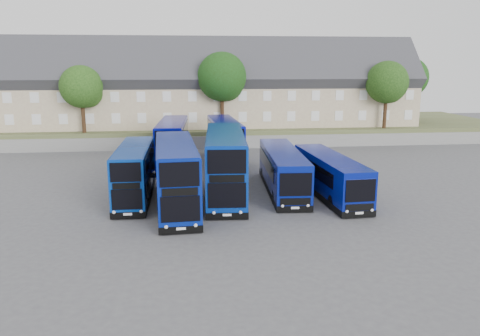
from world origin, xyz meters
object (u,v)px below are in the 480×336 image
(coach_east_a, at_px, (283,171))
(tree_west, at_px, (83,88))
(dd_front_mid, at_px, (176,176))
(dd_front_left, at_px, (135,174))
(tree_mid, at_px, (223,79))
(tree_east, at_px, (388,84))
(tree_far, at_px, (409,79))

(coach_east_a, distance_m, tree_west, 28.40)
(dd_front_mid, bearing_deg, tree_west, 111.03)
(dd_front_left, xyz_separation_m, tree_mid, (8.15, 21.95, 6.16))
(coach_east_a, relative_size, tree_mid, 1.29)
(dd_front_left, distance_m, coach_east_a, 11.26)
(dd_front_left, xyz_separation_m, tree_east, (28.15, 21.45, 5.49))
(dd_front_left, xyz_separation_m, dd_front_mid, (3.07, -2.33, 0.30))
(tree_mid, xyz_separation_m, tree_far, (26.00, 6.50, -0.34))
(coach_east_a, bearing_deg, dd_front_left, -171.34)
(coach_east_a, bearing_deg, tree_west, 136.07)
(tree_west, bearing_deg, coach_east_a, -46.86)
(dd_front_left, height_order, tree_far, tree_far)
(dd_front_mid, xyz_separation_m, tree_far, (31.09, 30.78, 5.52))
(coach_east_a, distance_m, tree_far, 36.22)
(dd_front_mid, xyz_separation_m, tree_east, (25.09, 23.78, 5.18))
(dd_front_left, distance_m, tree_west, 23.42)
(dd_front_mid, bearing_deg, tree_mid, 74.55)
(dd_front_mid, bearing_deg, dd_front_left, 139.18)
(tree_west, distance_m, tree_far, 42.58)
(dd_front_mid, height_order, tree_west, tree_west)
(coach_east_a, bearing_deg, tree_far, 52.92)
(dd_front_left, relative_size, coach_east_a, 0.83)
(tree_west, xyz_separation_m, tree_east, (36.00, 0.00, 0.34))
(tree_far, bearing_deg, coach_east_a, -130.02)
(tree_mid, distance_m, tree_east, 20.02)
(tree_west, height_order, tree_east, tree_east)
(coach_east_a, bearing_deg, tree_east, 53.12)
(coach_east_a, xyz_separation_m, tree_far, (22.95, 27.33, 6.15))
(coach_east_a, bearing_deg, tree_mid, 101.27)
(coach_east_a, distance_m, tree_east, 27.10)
(coach_east_a, relative_size, tree_east, 1.45)
(dd_front_left, bearing_deg, dd_front_mid, -37.34)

